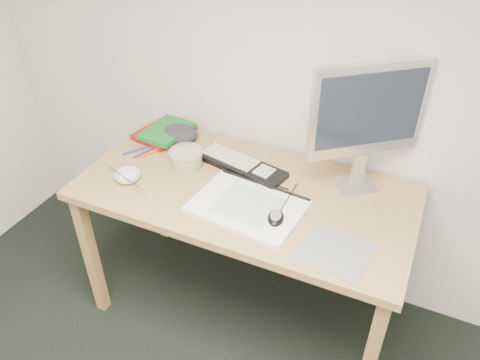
% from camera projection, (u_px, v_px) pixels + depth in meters
% --- Properties ---
extents(desk, '(1.40, 0.70, 0.75)m').
position_uv_depth(desk, '(244.00, 204.00, 2.00)').
color(desk, tan).
rests_on(desk, ground).
extents(mousepad, '(0.28, 0.26, 0.00)m').
position_uv_depth(mousepad, '(335.00, 251.00, 1.66)').
color(mousepad, slate).
rests_on(mousepad, desk).
extents(sketchpad, '(0.46, 0.35, 0.01)m').
position_uv_depth(sketchpad, '(247.00, 206.00, 1.86)').
color(sketchpad, white).
rests_on(sketchpad, desk).
extents(keyboard, '(0.44, 0.22, 0.02)m').
position_uv_depth(keyboard, '(241.00, 165.00, 2.08)').
color(keyboard, black).
rests_on(keyboard, desk).
extents(monitor, '(0.38, 0.32, 0.54)m').
position_uv_depth(monitor, '(368.00, 114.00, 1.78)').
color(monitor, silver).
rests_on(monitor, desk).
extents(mouse, '(0.08, 0.11, 0.03)m').
position_uv_depth(mouse, '(276.00, 215.00, 1.77)').
color(mouse, black).
rests_on(mouse, sketchpad).
extents(rice_bowl, '(0.14, 0.14, 0.03)m').
position_uv_depth(rice_bowl, '(128.00, 177.00, 2.00)').
color(rice_bowl, white).
rests_on(rice_bowl, desk).
extents(chopsticks, '(0.23, 0.09, 0.02)m').
position_uv_depth(chopsticks, '(124.00, 177.00, 1.96)').
color(chopsticks, '#B2B2B4').
rests_on(chopsticks, rice_bowl).
extents(fruit_tub, '(0.19, 0.19, 0.08)m').
position_uv_depth(fruit_tub, '(186.00, 158.00, 2.08)').
color(fruit_tub, '#EFC654').
rests_on(fruit_tub, desk).
extents(book_red, '(0.25, 0.30, 0.03)m').
position_uv_depth(book_red, '(164.00, 132.00, 2.31)').
color(book_red, maroon).
rests_on(book_red, desk).
extents(book_green, '(0.20, 0.26, 0.02)m').
position_uv_depth(book_green, '(167.00, 131.00, 2.27)').
color(book_green, '#1A6923').
rests_on(book_green, book_red).
extents(cloth_lump, '(0.16, 0.13, 0.06)m').
position_uv_depth(cloth_lump, '(180.00, 134.00, 2.27)').
color(cloth_lump, '#26272D').
rests_on(cloth_lump, desk).
extents(pencil_pink, '(0.19, 0.03, 0.01)m').
position_uv_depth(pencil_pink, '(254.00, 182.00, 1.99)').
color(pencil_pink, pink).
rests_on(pencil_pink, desk).
extents(pencil_tan, '(0.12, 0.12, 0.01)m').
position_uv_depth(pencil_tan, '(239.00, 183.00, 1.99)').
color(pencil_tan, tan).
rests_on(pencil_tan, desk).
extents(pencil_black, '(0.16, 0.02, 0.01)m').
position_uv_depth(pencil_black, '(271.00, 184.00, 1.98)').
color(pencil_black, black).
rests_on(pencil_black, desk).
extents(marker_blue, '(0.08, 0.11, 0.01)m').
position_uv_depth(marker_blue, '(135.00, 151.00, 2.19)').
color(marker_blue, '#1D329F').
rests_on(marker_blue, desk).
extents(marker_orange, '(0.05, 0.12, 0.01)m').
position_uv_depth(marker_orange, '(151.00, 152.00, 2.18)').
color(marker_orange, '#C65E17').
rests_on(marker_orange, desk).
extents(marker_purple, '(0.05, 0.11, 0.01)m').
position_uv_depth(marker_purple, '(144.00, 153.00, 2.18)').
color(marker_purple, '#56217B').
rests_on(marker_purple, desk).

